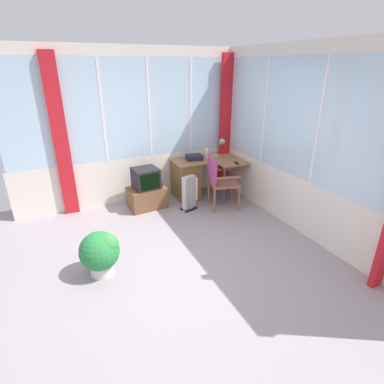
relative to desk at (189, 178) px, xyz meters
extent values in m
cube|color=gray|center=(-1.03, -1.98, -0.43)|extent=(5.02, 5.61, 0.06)
cube|color=silver|center=(-1.03, 0.35, 0.02)|extent=(4.02, 0.06, 0.83)
cube|color=silver|center=(-1.03, 0.35, 1.28)|extent=(3.94, 0.06, 1.68)
cube|color=silver|center=(-1.03, 0.35, 2.21)|extent=(4.02, 0.06, 0.18)
cube|color=white|center=(-2.23, 0.35, 1.28)|extent=(0.04, 0.07, 1.68)
cube|color=white|center=(-1.43, 0.35, 1.28)|extent=(0.04, 0.07, 1.68)
cube|color=white|center=(-0.62, 0.35, 1.28)|extent=(0.04, 0.07, 1.68)
cube|color=white|center=(0.18, 0.35, 1.28)|extent=(0.04, 0.07, 1.68)
cube|color=silver|center=(1.01, -1.98, 0.02)|extent=(0.06, 4.61, 0.83)
cube|color=silver|center=(1.01, -1.98, 1.28)|extent=(0.06, 4.51, 1.68)
cube|color=silver|center=(1.01, -1.98, 2.21)|extent=(0.06, 4.61, 0.18)
cube|color=white|center=(1.01, -1.98, 1.28)|extent=(0.07, 0.04, 1.68)
cube|color=white|center=(1.01, -0.83, 1.28)|extent=(0.07, 0.04, 1.68)
cube|color=red|center=(-2.13, 0.27, 0.90)|extent=(0.24, 0.08, 2.59)
cube|color=red|center=(0.88, 0.22, 0.90)|extent=(0.23, 0.08, 2.59)
cube|color=#976D43|center=(0.33, 0.01, 0.32)|extent=(1.26, 0.57, 0.02)
cube|color=#976D43|center=(0.68, -0.43, 0.32)|extent=(0.57, 0.32, 0.02)
cube|color=brown|center=(-0.06, 0.01, -0.05)|extent=(0.40, 0.53, 0.70)
cylinder|color=#4C4C51|center=(0.44, -0.55, -0.04)|extent=(0.04, 0.04, 0.71)
cylinder|color=#4C4C51|center=(-0.25, 0.26, -0.04)|extent=(0.04, 0.04, 0.71)
cylinder|color=#B2B7BC|center=(0.62, 0.10, 0.34)|extent=(0.13, 0.13, 0.02)
cylinder|color=#B2B7BC|center=(0.62, 0.10, 0.43)|extent=(0.02, 0.02, 0.16)
cylinder|color=#B2B7BC|center=(0.67, 0.07, 0.59)|extent=(0.04, 0.08, 0.15)
cone|color=#B2B7BC|center=(0.72, 0.03, 0.62)|extent=(0.14, 0.14, 0.12)
cube|color=black|center=(0.71, -0.50, 0.35)|extent=(0.08, 0.16, 0.02)
cylinder|color=silver|center=(0.39, 0.05, 0.41)|extent=(0.06, 0.06, 0.16)
cone|color=white|center=(0.39, 0.05, 0.52)|extent=(0.06, 0.06, 0.06)
cube|color=#1E2230|center=(0.12, 0.05, 0.38)|extent=(0.34, 0.28, 0.09)
cylinder|color=#985741|center=(0.53, -0.92, -0.18)|extent=(0.04, 0.04, 0.44)
cylinder|color=#985741|center=(0.64, -0.49, -0.18)|extent=(0.04, 0.04, 0.44)
cylinder|color=#985741|center=(0.11, -0.80, -0.18)|extent=(0.04, 0.04, 0.44)
cylinder|color=#985741|center=(0.22, -0.38, -0.18)|extent=(0.04, 0.04, 0.44)
cube|color=#985741|center=(0.37, -0.65, 0.06)|extent=(0.59, 0.59, 0.04)
cube|color=#985741|center=(0.16, -0.59, 0.32)|extent=(0.14, 0.43, 0.48)
cube|color=#AC3C7E|center=(0.16, -0.59, 0.34)|extent=(0.17, 0.46, 0.40)
cube|color=#985741|center=(0.32, -0.86, 0.24)|extent=(0.43, 0.15, 0.03)
cube|color=#985741|center=(0.43, -0.43, 0.24)|extent=(0.43, 0.15, 0.03)
cube|color=brown|center=(-0.88, -0.09, -0.21)|extent=(0.67, 0.49, 0.38)
cube|color=black|center=(-0.88, -0.09, 0.16)|extent=(0.45, 0.43, 0.36)
cube|color=black|center=(-0.86, -0.29, 0.16)|extent=(0.34, 0.04, 0.28)
cube|color=#262628|center=(-0.73, -0.07, 0.02)|extent=(0.28, 0.24, 0.07)
cube|color=silver|center=(-0.34, -0.52, -0.07)|extent=(0.05, 0.10, 0.60)
cube|color=silver|center=(-0.30, -0.51, -0.07)|extent=(0.05, 0.10, 0.60)
cube|color=silver|center=(-0.26, -0.50, -0.07)|extent=(0.05, 0.10, 0.60)
cube|color=silver|center=(-0.22, -0.49, -0.07)|extent=(0.05, 0.10, 0.60)
cube|color=silver|center=(-0.18, -0.47, -0.07)|extent=(0.05, 0.10, 0.60)
cube|color=silver|center=(-0.14, -0.46, -0.07)|extent=(0.05, 0.10, 0.60)
cube|color=black|center=(-0.22, -0.56, -0.38)|extent=(0.27, 0.11, 0.03)
cube|color=black|center=(-0.26, -0.42, -0.38)|extent=(0.27, 0.11, 0.03)
cube|color=silver|center=(-0.10, -0.45, -0.04)|extent=(0.07, 0.10, 0.42)
cylinder|color=silver|center=(-1.96, -1.68, -0.32)|extent=(0.28, 0.28, 0.15)
sphere|color=#277F3D|center=(-1.96, -1.68, -0.07)|extent=(0.48, 0.48, 0.48)
sphere|color=#38883D|center=(-1.86, -1.73, 0.03)|extent=(0.26, 0.26, 0.26)
camera|label=1|loc=(-2.25, -4.94, 2.00)|focal=28.39mm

